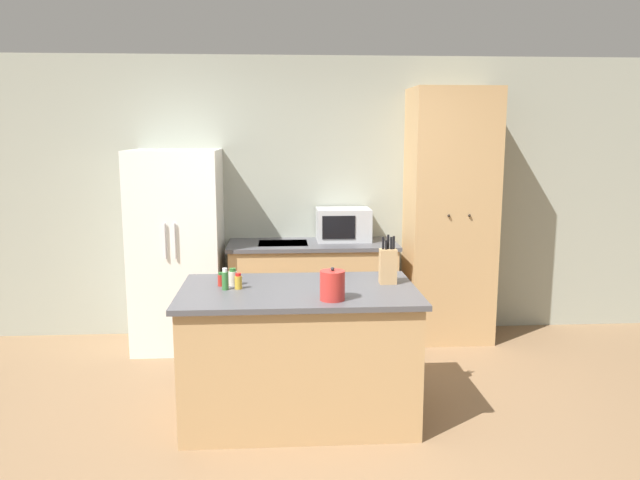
{
  "coord_description": "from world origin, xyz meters",
  "views": [
    {
      "loc": [
        -0.19,
        -3.55,
        1.92
      ],
      "look_at": [
        0.13,
        1.4,
        1.05
      ],
      "focal_mm": 35.0,
      "sensor_mm": 36.0,
      "label": 1
    }
  ],
  "objects_px": {
    "spice_bottle_short_red": "(238,282)",
    "spice_bottle_green_herb": "(225,280)",
    "spice_bottle_tall_dark": "(233,277)",
    "kettle": "(332,285)",
    "knife_block": "(388,265)",
    "spice_bottle_amber_oil": "(221,280)",
    "pantry_cabinet": "(450,216)",
    "refrigerator": "(178,250)",
    "microwave": "(343,225)"
  },
  "relations": [
    {
      "from": "spice_bottle_short_red",
      "to": "spice_bottle_green_herb",
      "type": "relative_size",
      "value": 0.73
    },
    {
      "from": "spice_bottle_tall_dark",
      "to": "kettle",
      "type": "bearing_deg",
      "value": -32.68
    },
    {
      "from": "knife_block",
      "to": "spice_bottle_amber_oil",
      "type": "relative_size",
      "value": 3.61
    },
    {
      "from": "knife_block",
      "to": "kettle",
      "type": "distance_m",
      "value": 0.57
    },
    {
      "from": "pantry_cabinet",
      "to": "knife_block",
      "type": "bearing_deg",
      "value": -119.38
    },
    {
      "from": "spice_bottle_tall_dark",
      "to": "spice_bottle_short_red",
      "type": "bearing_deg",
      "value": -66.54
    },
    {
      "from": "spice_bottle_amber_oil",
      "to": "knife_block",
      "type": "bearing_deg",
      "value": -0.21
    },
    {
      "from": "refrigerator",
      "to": "spice_bottle_short_red",
      "type": "xyz_separation_m",
      "value": [
        0.63,
        -1.48,
        0.06
      ]
    },
    {
      "from": "knife_block",
      "to": "spice_bottle_green_herb",
      "type": "distance_m",
      "value": 1.1
    },
    {
      "from": "spice_bottle_tall_dark",
      "to": "spice_bottle_green_herb",
      "type": "xyz_separation_m",
      "value": [
        -0.04,
        -0.11,
        0.01
      ]
    },
    {
      "from": "knife_block",
      "to": "spice_bottle_green_herb",
      "type": "xyz_separation_m",
      "value": [
        -1.09,
        -0.1,
        -0.06
      ]
    },
    {
      "from": "microwave",
      "to": "kettle",
      "type": "xyz_separation_m",
      "value": [
        -0.27,
        -1.95,
        -0.08
      ]
    },
    {
      "from": "spice_bottle_short_red",
      "to": "spice_bottle_amber_oil",
      "type": "height_order",
      "value": "spice_bottle_short_red"
    },
    {
      "from": "pantry_cabinet",
      "to": "knife_block",
      "type": "height_order",
      "value": "pantry_cabinet"
    },
    {
      "from": "spice_bottle_amber_oil",
      "to": "refrigerator",
      "type": "bearing_deg",
      "value": 109.97
    },
    {
      "from": "microwave",
      "to": "spice_bottle_green_herb",
      "type": "xyz_separation_m",
      "value": [
        -0.95,
        -1.66,
        -0.11
      ]
    },
    {
      "from": "pantry_cabinet",
      "to": "spice_bottle_green_herb",
      "type": "distance_m",
      "value": 2.48
    },
    {
      "from": "refrigerator",
      "to": "spice_bottle_short_red",
      "type": "distance_m",
      "value": 1.61
    },
    {
      "from": "spice_bottle_amber_oil",
      "to": "spice_bottle_green_herb",
      "type": "bearing_deg",
      "value": -69.86
    },
    {
      "from": "spice_bottle_tall_dark",
      "to": "spice_bottle_amber_oil",
      "type": "bearing_deg",
      "value": -172.38
    },
    {
      "from": "spice_bottle_amber_oil",
      "to": "kettle",
      "type": "bearing_deg",
      "value": -29.04
    },
    {
      "from": "pantry_cabinet",
      "to": "spice_bottle_short_red",
      "type": "distance_m",
      "value": 2.4
    },
    {
      "from": "spice_bottle_tall_dark",
      "to": "knife_block",
      "type": "bearing_deg",
      "value": -0.81
    },
    {
      "from": "spice_bottle_short_red",
      "to": "spice_bottle_green_herb",
      "type": "distance_m",
      "value": 0.09
    },
    {
      "from": "refrigerator",
      "to": "microwave",
      "type": "xyz_separation_m",
      "value": [
        1.49,
        0.16,
        0.19
      ]
    },
    {
      "from": "spice_bottle_amber_oil",
      "to": "kettle",
      "type": "distance_m",
      "value": 0.82
    },
    {
      "from": "refrigerator",
      "to": "knife_block",
      "type": "xyz_separation_m",
      "value": [
        1.64,
        -1.4,
        0.14
      ]
    },
    {
      "from": "pantry_cabinet",
      "to": "microwave",
      "type": "distance_m",
      "value": 0.98
    },
    {
      "from": "spice_bottle_tall_dark",
      "to": "kettle",
      "type": "xyz_separation_m",
      "value": [
        0.64,
        -0.41,
        0.04
      ]
    },
    {
      "from": "microwave",
      "to": "spice_bottle_green_herb",
      "type": "height_order",
      "value": "microwave"
    },
    {
      "from": "microwave",
      "to": "spice_bottle_amber_oil",
      "type": "relative_size",
      "value": 5.29
    },
    {
      "from": "pantry_cabinet",
      "to": "knife_block",
      "type": "relative_size",
      "value": 6.84
    },
    {
      "from": "pantry_cabinet",
      "to": "kettle",
      "type": "bearing_deg",
      "value": -123.65
    },
    {
      "from": "refrigerator",
      "to": "spice_bottle_amber_oil",
      "type": "xyz_separation_m",
      "value": [
        0.51,
        -1.4,
        0.06
      ]
    },
    {
      "from": "spice_bottle_tall_dark",
      "to": "refrigerator",
      "type": "bearing_deg",
      "value": 112.97
    },
    {
      "from": "pantry_cabinet",
      "to": "spice_bottle_tall_dark",
      "type": "xyz_separation_m",
      "value": [
        -1.87,
        -1.45,
        -0.2
      ]
    },
    {
      "from": "knife_block",
      "to": "spice_bottle_amber_oil",
      "type": "distance_m",
      "value": 1.13
    },
    {
      "from": "refrigerator",
      "to": "spice_bottle_short_red",
      "type": "height_order",
      "value": "refrigerator"
    },
    {
      "from": "spice_bottle_amber_oil",
      "to": "spice_bottle_green_herb",
      "type": "height_order",
      "value": "spice_bottle_green_herb"
    },
    {
      "from": "spice_bottle_amber_oil",
      "to": "kettle",
      "type": "height_order",
      "value": "kettle"
    },
    {
      "from": "spice_bottle_amber_oil",
      "to": "spice_bottle_short_red",
      "type": "bearing_deg",
      "value": -35.62
    },
    {
      "from": "kettle",
      "to": "microwave",
      "type": "bearing_deg",
      "value": 82.23
    },
    {
      "from": "spice_bottle_tall_dark",
      "to": "kettle",
      "type": "relative_size",
      "value": 0.57
    },
    {
      "from": "spice_bottle_short_red",
      "to": "spice_bottle_green_herb",
      "type": "bearing_deg",
      "value": -169.06
    },
    {
      "from": "refrigerator",
      "to": "spice_bottle_tall_dark",
      "type": "bearing_deg",
      "value": -67.03
    },
    {
      "from": "pantry_cabinet",
      "to": "spice_bottle_tall_dark",
      "type": "distance_m",
      "value": 2.38
    },
    {
      "from": "microwave",
      "to": "kettle",
      "type": "height_order",
      "value": "microwave"
    },
    {
      "from": "refrigerator",
      "to": "pantry_cabinet",
      "type": "bearing_deg",
      "value": 1.41
    },
    {
      "from": "microwave",
      "to": "refrigerator",
      "type": "bearing_deg",
      "value": -173.99
    },
    {
      "from": "knife_block",
      "to": "spice_bottle_tall_dark",
      "type": "bearing_deg",
      "value": 179.19
    }
  ]
}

